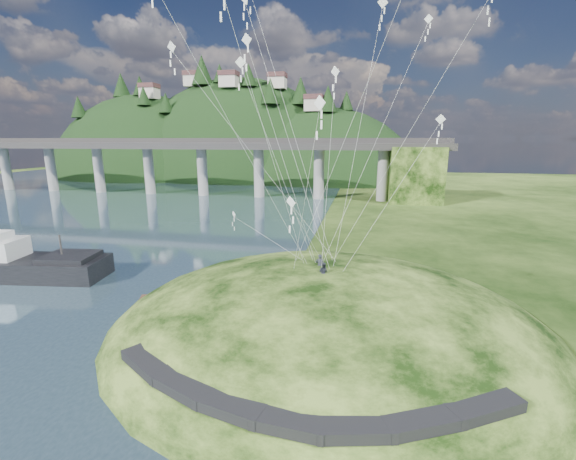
# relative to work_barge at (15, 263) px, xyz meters

# --- Properties ---
(ground) EXTENTS (320.00, 320.00, 0.00)m
(ground) POSITION_rel_work_barge_xyz_m (26.54, -7.12, -1.65)
(ground) COLOR black
(ground) RESTS_ON ground
(grass_hill) EXTENTS (36.00, 32.00, 13.00)m
(grass_hill) POSITION_rel_work_barge_xyz_m (34.54, -5.12, -3.15)
(grass_hill) COLOR black
(grass_hill) RESTS_ON ground
(footpath) EXTENTS (22.29, 5.84, 0.83)m
(footpath) POSITION_rel_work_barge_xyz_m (34.00, -16.87, 0.43)
(footpath) COLOR black
(footpath) RESTS_ON ground
(bridge) EXTENTS (160.00, 11.00, 15.00)m
(bridge) POSITION_rel_work_barge_xyz_m (0.08, 62.94, 8.05)
(bridge) COLOR #2D2B2B
(bridge) RESTS_ON ground
(far_ridge) EXTENTS (153.00, 70.00, 94.50)m
(far_ridge) POSITION_rel_work_barge_xyz_m (-17.04, 115.05, -9.09)
(far_ridge) COLOR black
(far_ridge) RESTS_ON ground
(work_barge) EXTENTS (19.33, 7.55, 6.59)m
(work_barge) POSITION_rel_work_barge_xyz_m (0.00, 0.00, 0.00)
(work_barge) COLOR black
(work_barge) RESTS_ON ground
(wooden_dock) EXTENTS (14.71, 6.93, 1.05)m
(wooden_dock) POSITION_rel_work_barge_xyz_m (24.39, -1.85, -1.19)
(wooden_dock) COLOR #3E2519
(wooden_dock) RESTS_ON ground
(kite_flyers) EXTENTS (1.28, 2.33, 1.77)m
(kite_flyers) POSITION_rel_work_barge_xyz_m (34.00, -5.11, 4.16)
(kite_flyers) COLOR #272A34
(kite_flyers) RESTS_ON ground
(kite_swarm) EXTENTS (20.80, 15.92, 20.53)m
(kite_swarm) POSITION_rel_work_barge_xyz_m (32.69, -5.70, 18.97)
(kite_swarm) COLOR white
(kite_swarm) RESTS_ON ground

